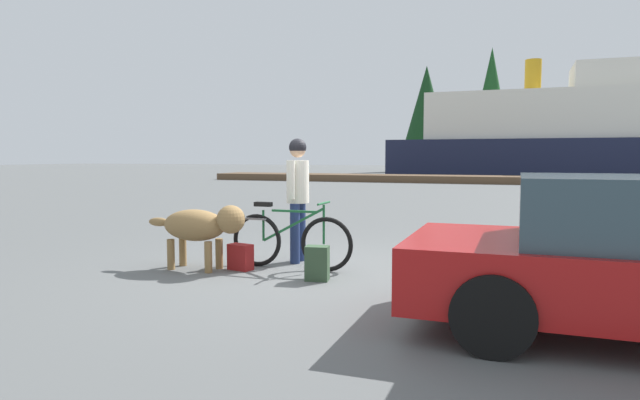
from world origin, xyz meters
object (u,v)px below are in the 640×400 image
bicycle (290,240)px  dog (201,226)px  backpack (317,263)px  ferry_boat (580,137)px  person_cyclist (298,188)px  handbag_pannier (240,257)px

bicycle → dog: (-1.09, -0.46, 0.20)m
backpack → dog: bearing=178.0°
backpack → ferry_boat: ferry_boat is taller
person_cyclist → dog: size_ratio=1.20×
person_cyclist → backpack: bearing=-56.2°
person_cyclist → backpack: (0.66, -0.99, -0.86)m
dog → ferry_boat: size_ratio=0.06×
bicycle → dog: bicycle is taller
person_cyclist → handbag_pannier: bearing=-124.1°
person_cyclist → ferry_boat: bearing=78.7°
handbag_pannier → ferry_boat: size_ratio=0.01×
person_cyclist → dog: bearing=-137.2°
dog → backpack: dog is taller
dog → backpack: size_ratio=3.46×
dog → handbag_pannier: (0.49, 0.17, -0.42)m
bicycle → person_cyclist: person_cyclist is taller
person_cyclist → dog: 1.45m
handbag_pannier → dog: bearing=-161.0°
backpack → ferry_boat: bearing=80.1°
bicycle → ferry_boat: size_ratio=0.07×
backpack → handbag_pannier: bearing=169.1°
person_cyclist → handbag_pannier: person_cyclist is taller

